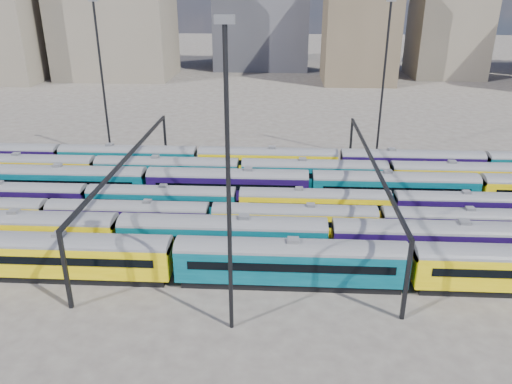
{
  "coord_description": "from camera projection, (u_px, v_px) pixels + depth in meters",
  "views": [
    {
      "loc": [
        -0.96,
        -57.22,
        27.54
      ],
      "look_at": [
        -4.15,
        1.23,
        3.0
      ],
      "focal_mm": 35.0,
      "sensor_mm": 36.0,
      "label": 1
    }
  ],
  "objects": [
    {
      "name": "mast_3",
      "position": [
        384.0,
        76.0,
        79.24
      ],
      "size": [
        1.4,
        0.5,
        25.6
      ],
      "color": "black",
      "rests_on": "ground"
    },
    {
      "name": "rake_5",
      "position": [
        389.0,
        173.0,
        70.72
      ],
      "size": [
        126.78,
        3.09,
        5.21
      ],
      "color": "black",
      "rests_on": "ground"
    },
    {
      "name": "ground",
      "position": [
        288.0,
        218.0,
        63.29
      ],
      "size": [
        500.0,
        500.0,
        0.0
      ],
      "primitive_type": "plane",
      "color": "#453F3B",
      "rests_on": "ground"
    },
    {
      "name": "rake_4",
      "position": [
        228.0,
        182.0,
        67.2
      ],
      "size": [
        110.2,
        3.23,
        5.44
      ],
      "color": "black",
      "rests_on": "ground"
    },
    {
      "name": "mast_1",
      "position": [
        102.0,
        75.0,
        79.66
      ],
      "size": [
        1.4,
        0.5,
        25.6
      ],
      "color": "black",
      "rests_on": "ground"
    },
    {
      "name": "gantry_1",
      "position": [
        128.0,
        165.0,
        61.67
      ],
      "size": [
        0.35,
        40.35,
        8.03
      ],
      "color": "black",
      "rests_on": "ground"
    },
    {
      "name": "rake_3",
      "position": [
        393.0,
        203.0,
        61.68
      ],
      "size": [
        115.11,
        2.81,
        4.72
      ],
      "color": "black",
      "rests_on": "ground"
    },
    {
      "name": "rake_6",
      "position": [
        198.0,
        157.0,
        76.73
      ],
      "size": [
        129.26,
        3.15,
        5.31
      ],
      "color": "black",
      "rests_on": "ground"
    },
    {
      "name": "rake_1",
      "position": [
        439.0,
        238.0,
        52.16
      ],
      "size": [
        158.52,
        3.31,
        5.59
      ],
      "color": "black",
      "rests_on": "ground"
    },
    {
      "name": "rake_2",
      "position": [
        128.0,
        214.0,
        58.67
      ],
      "size": [
        96.95,
        2.84,
        4.77
      ],
      "color": "black",
      "rests_on": "ground"
    },
    {
      "name": "gantry_2",
      "position": [
        372.0,
        169.0,
        60.16
      ],
      "size": [
        0.35,
        40.35,
        8.03
      ],
      "color": "black",
      "rests_on": "ground"
    },
    {
      "name": "mast_2",
      "position": [
        228.0,
        177.0,
        37.88
      ],
      "size": [
        1.4,
        0.5,
        25.6
      ],
      "color": "black",
      "rests_on": "ground"
    }
  ]
}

